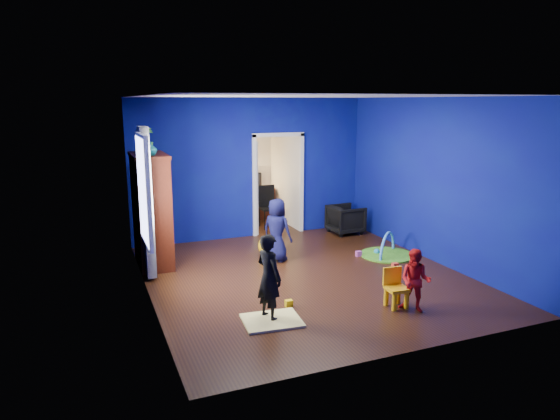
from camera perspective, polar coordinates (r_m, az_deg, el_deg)
name	(u,v)px	position (r m, az deg, el deg)	size (l,w,h in m)	color
floor	(305,277)	(8.30, 2.93, -7.60)	(5.00, 5.50, 0.01)	black
ceiling	(308,96)	(7.80, 3.16, 12.84)	(5.00, 5.50, 0.01)	white
wall_back	(251,169)	(10.46, -3.31, 4.74)	(5.00, 0.02, 2.90)	#0A0C79
wall_front	(413,231)	(5.61, 14.92, -2.33)	(5.00, 0.02, 2.90)	#0A0C79
wall_left	(145,202)	(7.25, -15.19, 0.94)	(0.02, 5.50, 2.90)	#0A0C79
wall_right	(435,181)	(9.25, 17.27, 3.20)	(0.02, 5.50, 2.90)	#0A0C79
alcove	(264,171)	(11.50, -1.85, 4.44)	(1.00, 1.75, 2.50)	silver
armchair	(346,219)	(10.96, 7.52, -1.05)	(0.66, 0.68, 0.62)	black
child_black	(269,277)	(6.57, -1.27, -7.67)	(0.43, 0.28, 1.17)	black
child_navy	(277,230)	(8.94, -0.36, -2.29)	(0.56, 0.36, 1.14)	#10143A
toddler_red	(415,281)	(7.10, 15.21, -7.79)	(0.43, 0.33, 0.88)	red
vase	(150,149)	(8.46, -14.59, 6.80)	(0.21, 0.21, 0.22)	#0C5067
potted_plant	(146,140)	(8.97, -15.07, 7.77)	(0.25, 0.25, 0.44)	#318935
tv_armoire	(152,210)	(8.92, -14.47, -0.02)	(0.58, 1.14, 1.96)	#41150A
crt_tv	(154,208)	(8.92, -14.23, 0.25)	(0.46, 0.70, 0.54)	silver
yellow_blanket	(272,320)	(6.70, -0.94, -12.51)	(0.75, 0.60, 0.03)	#F2E07A
hopper_ball	(269,246)	(9.25, -1.22, -4.12)	(0.42, 0.42, 0.42)	yellow
kid_chair	(397,290)	(7.23, 13.20, -8.90)	(0.28, 0.28, 0.50)	yellow
play_mat	(387,255)	(9.59, 12.13, -5.03)	(0.99, 0.99, 0.03)	#3A9221
toy_arch	(387,254)	(9.59, 12.13, -4.99)	(0.88, 0.88, 0.05)	#3F8CD8
window_left	(143,190)	(7.58, -15.44, 2.18)	(0.03, 0.95, 1.55)	white
curtain	(147,203)	(8.19, -14.97, 0.79)	(0.14, 0.42, 2.40)	slate
doorway	(278,186)	(10.72, -0.24, 2.79)	(1.16, 0.10, 2.10)	white
study_desk	(255,203)	(12.24, -2.84, 0.76)	(0.88, 0.44, 0.75)	#3D140A
desk_monitor	(253,180)	(12.25, -3.05, 3.50)	(0.40, 0.05, 0.32)	black
desk_lamp	(243,181)	(12.11, -4.22, 3.28)	(0.14, 0.14, 0.14)	#FFD88C
folding_chair	(269,208)	(11.33, -1.26, 0.27)	(0.40, 0.40, 0.92)	black
book_shelf	(253,136)	(12.12, -3.10, 8.50)	(0.88, 0.24, 0.04)	white
toy_0	(395,266)	(8.88, 13.01, -6.23)	(0.10, 0.08, 0.10)	#F34428
toy_1	(377,251)	(9.62, 11.00, -4.65)	(0.11, 0.11, 0.11)	#2390CB
toy_2	(289,303)	(7.12, 1.02, -10.63)	(0.10, 0.08, 0.10)	#E6B70C
toy_3	(359,254)	(9.43, 8.98, -4.96)	(0.10, 0.08, 0.10)	#B7449E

